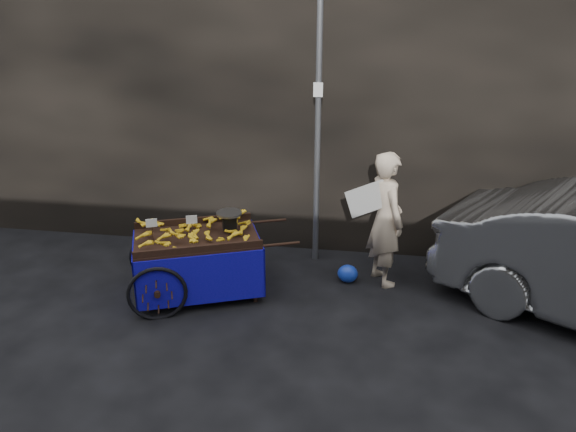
# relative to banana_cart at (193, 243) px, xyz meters

# --- Properties ---
(ground) EXTENTS (80.00, 80.00, 0.00)m
(ground) POSITION_rel_banana_cart_xyz_m (1.08, -0.08, -0.69)
(ground) COLOR black
(ground) RESTS_ON ground
(building_wall) EXTENTS (13.50, 2.00, 5.00)m
(building_wall) POSITION_rel_banana_cart_xyz_m (1.48, 2.52, 1.81)
(building_wall) COLOR black
(building_wall) RESTS_ON ground
(street_pole) EXTENTS (0.12, 0.10, 4.00)m
(street_pole) POSITION_rel_banana_cart_xyz_m (1.38, 1.22, 1.31)
(street_pole) COLOR slate
(street_pole) RESTS_ON ground
(banana_cart) EXTENTS (2.26, 1.62, 1.12)m
(banana_cart) POSITION_rel_banana_cart_xyz_m (0.00, 0.00, 0.00)
(banana_cart) COLOR black
(banana_cart) RESTS_ON ground
(vendor) EXTENTS (0.87, 0.77, 1.76)m
(vendor) POSITION_rel_banana_cart_xyz_m (2.32, 0.70, 0.19)
(vendor) COLOR #BFA88E
(vendor) RESTS_ON ground
(plastic_bag) EXTENTS (0.27, 0.21, 0.24)m
(plastic_bag) POSITION_rel_banana_cart_xyz_m (1.88, 0.59, -0.57)
(plastic_bag) COLOR #1735AF
(plastic_bag) RESTS_ON ground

